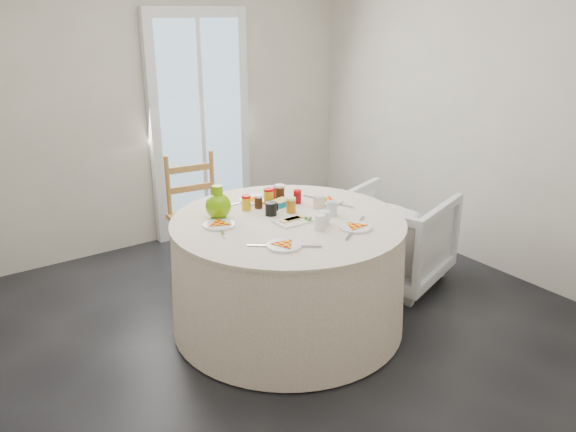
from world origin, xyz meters
TOP-DOWN VIEW (x-y plane):
  - floor at (0.00, 0.00)m, footprint 4.00×4.00m
  - wall_back at (0.00, 2.00)m, footprint 4.00×0.02m
  - wall_right at (2.00, 0.00)m, footprint 0.02×4.00m
  - glass_door at (0.40, 1.95)m, footprint 1.00×0.08m
  - table at (0.05, 0.04)m, footprint 1.59×1.59m
  - wooden_chair at (-0.06, 1.13)m, footprint 0.49×0.47m
  - armchair at (1.14, 0.12)m, footprint 0.95×0.98m
  - place_settings at (0.05, 0.04)m, footprint 1.35×1.35m
  - jar_cluster at (0.10, 0.31)m, footprint 0.43×0.22m
  - butter_tub at (0.17, 0.29)m, footprint 0.13×0.11m
  - green_pitcher at (-0.31, 0.33)m, footprint 0.19×0.19m
  - cheese_platter at (0.06, -0.02)m, footprint 0.25×0.16m
  - mugs_glasses at (0.19, 0.05)m, footprint 0.75×0.75m

SIDE VIEW (x-z plane):
  - floor at x=0.00m, z-range 0.00..0.00m
  - table at x=0.05m, z-range -0.03..0.78m
  - armchair at x=1.14m, z-range -0.01..0.79m
  - wooden_chair at x=-0.06m, z-range -0.02..0.96m
  - place_settings at x=0.05m, z-range 0.76..0.78m
  - cheese_platter at x=0.06m, z-range 0.76..0.79m
  - butter_tub at x=0.17m, z-range 0.76..0.81m
  - mugs_glasses at x=0.19m, z-range 0.76..0.86m
  - jar_cluster at x=0.10m, z-range 0.76..0.88m
  - green_pitcher at x=-0.31m, z-range 0.76..0.98m
  - glass_door at x=0.40m, z-range 0.00..2.10m
  - wall_back at x=0.00m, z-range 0.00..2.60m
  - wall_right at x=2.00m, z-range 0.00..2.60m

